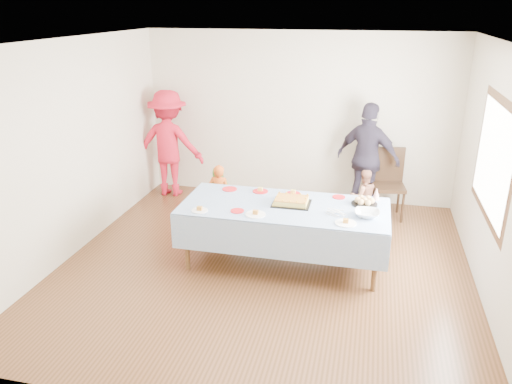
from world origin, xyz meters
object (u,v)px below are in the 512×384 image
party_table (284,210)px  birthday_cake (291,201)px  dining_chair (389,179)px  adult_left (169,144)px

party_table → birthday_cake: birthday_cake is taller
party_table → birthday_cake: size_ratio=5.46×
dining_chair → birthday_cake: bearing=-130.6°
birthday_cake → adult_left: bearing=141.3°
party_table → dining_chair: (1.27, 1.88, -0.14)m
party_table → adult_left: size_ratio=1.41×
party_table → adult_left: adult_left is taller
party_table → dining_chair: dining_chair is taller
party_table → dining_chair: size_ratio=2.38×
party_table → birthday_cake: 0.14m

